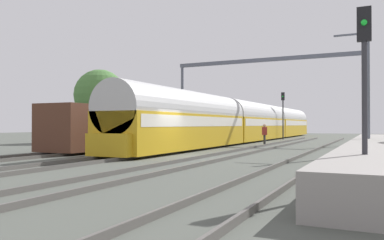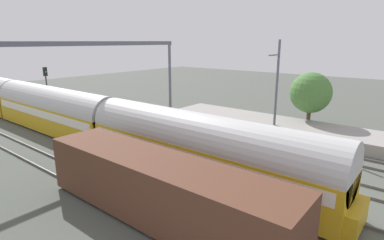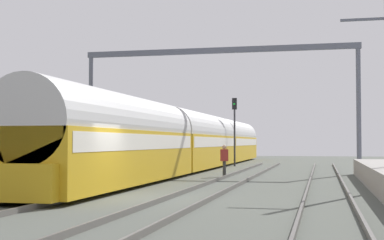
% 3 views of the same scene
% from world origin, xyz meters
% --- Properties ---
extents(ground, '(120.00, 120.00, 0.00)m').
position_xyz_m(ground, '(0.00, 0.00, 0.00)').
color(ground, '#4E534B').
extents(track_far_west, '(1.52, 60.00, 0.16)m').
position_xyz_m(track_far_west, '(-6.55, 0.00, 0.08)').
color(track_far_west, '#575450').
rests_on(track_far_west, ground).
extents(track_west, '(1.52, 60.00, 0.16)m').
position_xyz_m(track_west, '(-2.18, 0.00, 0.08)').
color(track_west, '#575450').
rests_on(track_west, ground).
extents(track_east, '(1.52, 60.00, 0.16)m').
position_xyz_m(track_east, '(2.18, 0.00, 0.08)').
color(track_east, '#575450').
rests_on(track_east, ground).
extents(track_far_east, '(1.52, 60.00, 0.16)m').
position_xyz_m(track_far_east, '(6.55, 0.00, 0.08)').
color(track_far_east, '#575450').
rests_on(track_far_east, ground).
extents(passenger_train, '(2.93, 49.20, 3.82)m').
position_xyz_m(passenger_train, '(-2.18, 21.07, 1.97)').
color(passenger_train, gold).
rests_on(passenger_train, ground).
extents(freight_car, '(2.80, 13.00, 2.70)m').
position_xyz_m(freight_car, '(-6.55, 3.69, 1.47)').
color(freight_car, '#563323').
rests_on(freight_car, ground).
extents(person_crossing, '(0.46, 0.36, 1.73)m').
position_xyz_m(person_crossing, '(1.20, 12.32, 1.03)').
color(person_crossing, '#343434').
rests_on(person_crossing, ground).
extents(railway_signal_near, '(0.36, 0.30, 4.79)m').
position_xyz_m(railway_signal_near, '(9.12, -7.43, 3.08)').
color(railway_signal_near, '#2D2D33').
rests_on(railway_signal_near, ground).
extents(railway_signal_far, '(0.36, 0.30, 5.34)m').
position_xyz_m(railway_signal_far, '(-0.27, 25.93, 3.40)').
color(railway_signal_far, '#2D2D33').
rests_on(railway_signal_far, ground).
extents(catenary_gantry, '(17.51, 0.28, 7.86)m').
position_xyz_m(catenary_gantry, '(0.00, 17.00, 5.96)').
color(catenary_gantry, slate).
rests_on(catenary_gantry, ground).
extents(catenary_pole_east_mid, '(1.90, 0.20, 8.00)m').
position_xyz_m(catenary_pole_east_mid, '(8.90, 5.26, 4.15)').
color(catenary_pole_east_mid, slate).
rests_on(catenary_pole_east_mid, ground).
extents(tree_west_background, '(4.89, 4.89, 6.95)m').
position_xyz_m(tree_west_background, '(-14.57, 11.46, 4.50)').
color(tree_west_background, '#4C3826').
rests_on(tree_west_background, ground).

